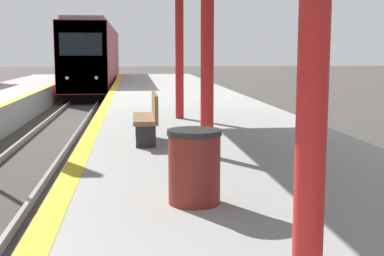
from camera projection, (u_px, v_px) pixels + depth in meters
The scene contains 3 objects.
train at pixel (96, 58), 36.99m from camera, with size 2.62×21.53×4.50m.
trash_bin at pixel (194, 166), 5.94m from camera, with size 0.61×0.61×0.83m.
bench at pixel (148, 116), 10.01m from camera, with size 0.44×1.54×0.92m.
Camera 1 is at (2.52, -1.47, 2.67)m, focal length 50.00 mm.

